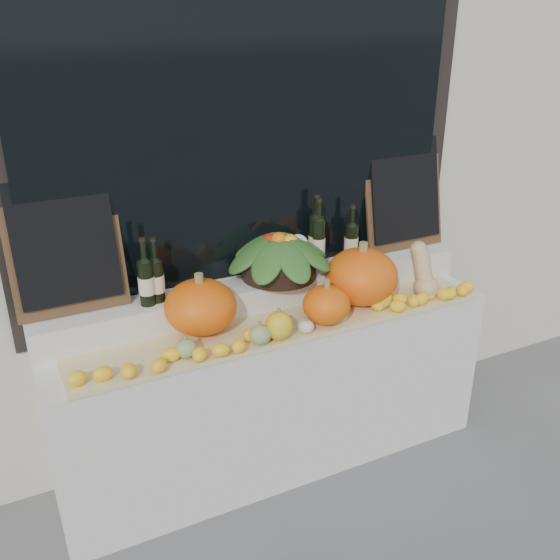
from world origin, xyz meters
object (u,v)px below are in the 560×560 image
object	(u,v)px
pumpkin_right	(362,276)
butternut_squash	(424,274)
wine_bottle_tall	(316,240)
produce_bowl	(279,254)
pumpkin_left	(201,307)

from	to	relation	value
pumpkin_right	butternut_squash	xyz separation A→B (m)	(0.34, -0.07, -0.02)
butternut_squash	wine_bottle_tall	world-z (taller)	wine_bottle_tall
butternut_squash	wine_bottle_tall	size ratio (longest dim) A/B	0.73
pumpkin_right	produce_bowl	distance (m)	0.44
pumpkin_left	pumpkin_right	bearing A→B (deg)	-4.71
produce_bowl	pumpkin_right	bearing A→B (deg)	-30.51
butternut_squash	pumpkin_right	bearing A→B (deg)	167.61
pumpkin_right	butternut_squash	size ratio (longest dim) A/B	1.31
produce_bowl	wine_bottle_tall	xyz separation A→B (m)	(0.24, 0.04, 0.02)
wine_bottle_tall	butternut_squash	bearing A→B (deg)	-35.00
pumpkin_left	butternut_squash	size ratio (longest dim) A/B	1.20
butternut_squash	produce_bowl	bearing A→B (deg)	157.61
pumpkin_left	produce_bowl	world-z (taller)	produce_bowl
pumpkin_left	produce_bowl	size ratio (longest dim) A/B	0.58
pumpkin_right	produce_bowl	bearing A→B (deg)	149.49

